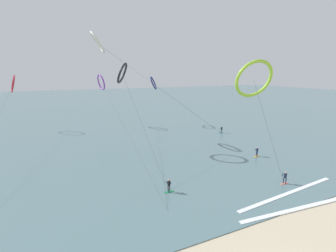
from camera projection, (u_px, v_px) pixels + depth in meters
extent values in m
cube|color=slate|center=(99.00, 103.00, 109.72)|extent=(400.00, 200.00, 0.08)
ellipsoid|color=teal|center=(221.00, 133.00, 54.12)|extent=(1.40, 0.40, 0.06)
cylinder|color=#1E2823|center=(221.00, 131.00, 53.95)|extent=(0.12, 0.12, 0.80)
cylinder|color=#1E2823|center=(222.00, 131.00, 54.09)|extent=(0.12, 0.12, 0.80)
cube|color=#1E2823|center=(222.00, 128.00, 53.86)|extent=(0.34, 0.24, 0.62)
sphere|color=tan|center=(222.00, 127.00, 53.76)|extent=(0.22, 0.22, 0.22)
cylinder|color=#1E2823|center=(221.00, 128.00, 53.85)|extent=(0.15, 0.51, 0.39)
cylinder|color=#1E2823|center=(222.00, 128.00, 54.06)|extent=(0.15, 0.51, 0.39)
ellipsoid|color=#EA7260|center=(284.00, 184.00, 29.33)|extent=(1.40, 0.40, 0.06)
cylinder|color=#191E38|center=(286.00, 181.00, 29.15)|extent=(0.12, 0.12, 0.80)
cylinder|color=#191E38|center=(284.00, 180.00, 29.31)|extent=(0.12, 0.12, 0.80)
cube|color=#191E38|center=(285.00, 176.00, 29.06)|extent=(0.34, 0.38, 0.62)
sphere|color=tan|center=(286.00, 173.00, 28.97)|extent=(0.22, 0.22, 0.22)
cylinder|color=#191E38|center=(287.00, 175.00, 29.04)|extent=(0.48, 0.34, 0.39)
cylinder|color=#191E38|center=(283.00, 174.00, 29.28)|extent=(0.48, 0.34, 0.39)
ellipsoid|color=#199351|center=(169.00, 192.00, 27.30)|extent=(1.40, 0.40, 0.06)
cylinder|color=black|center=(170.00, 188.00, 27.30)|extent=(0.12, 0.12, 0.80)
cylinder|color=black|center=(168.00, 189.00, 27.10)|extent=(0.12, 0.12, 0.80)
cube|color=black|center=(169.00, 183.00, 27.04)|extent=(0.37, 0.32, 0.62)
sphere|color=tan|center=(169.00, 180.00, 26.94)|extent=(0.22, 0.22, 0.22)
cylinder|color=black|center=(170.00, 182.00, 27.29)|extent=(0.30, 0.49, 0.39)
cylinder|color=black|center=(167.00, 183.00, 26.97)|extent=(0.30, 0.49, 0.39)
ellipsoid|color=orange|center=(257.00, 156.00, 38.94)|extent=(1.40, 0.40, 0.06)
cylinder|color=#191E38|center=(257.00, 154.00, 38.70)|extent=(0.12, 0.12, 0.80)
cylinder|color=#191E38|center=(256.00, 154.00, 38.97)|extent=(0.12, 0.12, 0.80)
cube|color=#191E38|center=(257.00, 150.00, 38.67)|extent=(0.27, 0.36, 0.62)
sphere|color=tan|center=(257.00, 148.00, 38.58)|extent=(0.22, 0.22, 0.22)
cylinder|color=#191E38|center=(257.00, 150.00, 38.56)|extent=(0.51, 0.21, 0.39)
cylinder|color=#191E38|center=(256.00, 149.00, 38.98)|extent=(0.51, 0.21, 0.39)
torus|color=black|center=(122.00, 73.00, 39.60)|extent=(3.36, 4.35, 3.76)
cylinder|color=#3F3F3F|center=(141.00, 122.00, 33.48)|extent=(1.23, 18.02, 14.14)
torus|color=silver|center=(98.00, 42.00, 46.05)|extent=(3.38, 5.14, 4.37)
cylinder|color=#3F3F3F|center=(164.00, 92.00, 50.12)|extent=(26.74, 7.91, 20.36)
torus|color=#8CC62D|center=(254.00, 79.00, 26.64)|extent=(5.14, 3.01, 4.61)
cylinder|color=#3F3F3F|center=(270.00, 135.00, 28.02)|extent=(4.49, 2.47, 13.43)
torus|color=purple|center=(101.00, 82.00, 59.97)|extent=(2.14, 4.48, 4.31)
cylinder|color=#3F3F3F|center=(120.00, 119.00, 41.68)|extent=(0.59, 44.39, 11.76)
torus|color=red|center=(13.00, 84.00, 55.31)|extent=(2.44, 4.75, 4.46)
torus|color=navy|center=(153.00, 83.00, 61.51)|extent=(3.43, 4.22, 3.64)
cylinder|color=#3F3F3F|center=(185.00, 107.00, 57.85)|extent=(11.55, 16.32, 11.47)
cube|color=white|center=(312.00, 205.00, 24.56)|extent=(18.69, 2.11, 0.12)
cube|color=white|center=(289.00, 193.00, 27.06)|extent=(16.66, 1.69, 0.12)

